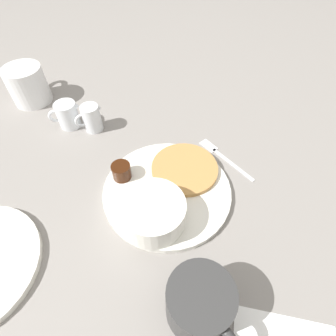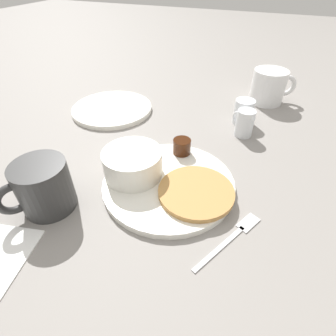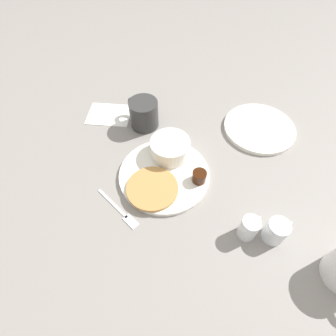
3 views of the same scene
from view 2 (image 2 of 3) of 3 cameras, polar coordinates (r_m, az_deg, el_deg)
The scene contains 12 objects.
ground_plane at distance 0.49m, azimuth 0.15°, elevation -3.85°, with size 4.00×4.00×0.00m, color gray.
plate at distance 0.48m, azimuth 0.15°, elevation -3.33°, with size 0.24×0.24×0.01m.
pancake_stack at distance 0.45m, azimuth 6.15°, elevation -5.18°, with size 0.13×0.13×0.01m.
bowl at distance 0.48m, azimuth -7.69°, elevation 1.22°, with size 0.11×0.11×0.05m.
syrup_cup at distance 0.54m, azimuth 3.03°, elevation 4.71°, with size 0.04×0.04×0.03m.
butter_ramekin at distance 0.50m, azimuth -8.73°, elevation 1.70°, with size 0.05×0.05×0.05m.
coffee_mug at distance 0.47m, azimuth -25.59°, elevation -3.78°, with size 0.11×0.09×0.09m.
creamer_pitcher_near at distance 0.64m, azimuth 16.30°, elevation 9.45°, with size 0.05×0.06×0.06m.
creamer_pitcher_far at distance 0.69m, azimuth 16.11°, elevation 11.75°, with size 0.06×0.05×0.06m.
fork at distance 0.42m, azimuth 14.34°, elevation -13.82°, with size 0.14×0.08×0.00m.
second_mug at distance 0.82m, azimuth 21.14°, elevation 16.21°, with size 0.09×0.12×0.09m.
far_plate at distance 0.75m, azimuth -12.04°, elevation 12.52°, with size 0.21×0.21×0.01m.
Camera 2 is at (0.33, 0.13, 0.33)m, focal length 28.00 mm.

